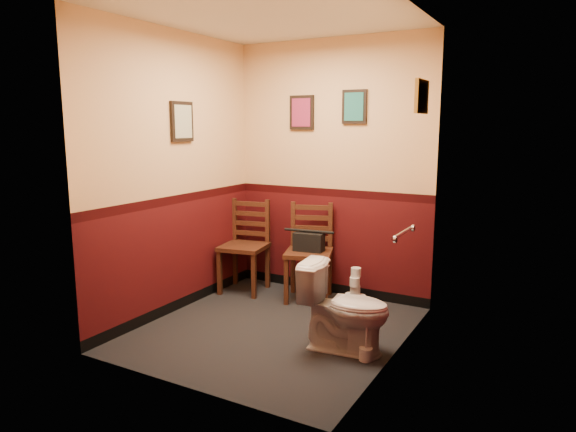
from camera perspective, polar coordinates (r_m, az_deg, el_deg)
name	(u,v)px	position (r m, az deg, el deg)	size (l,w,h in m)	color
floor	(275,329)	(4.74, -1.51, -12.46)	(2.20, 2.40, 0.00)	black
ceiling	(273,15)	(4.47, -1.67, 21.47)	(2.20, 2.40, 0.00)	silver
wall_back	(332,170)	(5.47, 4.87, 5.13)	(2.20, 2.70, 0.00)	#430C0F
wall_front	(181,197)	(3.44, -11.85, 2.09)	(2.20, 2.70, 0.00)	#430C0F
wall_left	(175,174)	(5.05, -12.41, 4.53)	(2.40, 2.70, 0.00)	#430C0F
wall_right	(399,188)	(3.96, 12.25, 3.10)	(2.40, 2.70, 0.00)	#430C0F
grab_bar	(403,233)	(4.27, 12.64, -1.87)	(0.05, 0.56, 0.06)	silver
framed_print_back_a	(302,113)	(5.58, 1.53, 11.42)	(0.28, 0.04, 0.36)	black
framed_print_back_b	(354,107)	(5.33, 7.38, 11.95)	(0.26, 0.04, 0.34)	black
framed_print_left	(182,122)	(5.10, -11.69, 10.24)	(0.04, 0.30, 0.38)	black
framed_print_right	(421,97)	(4.52, 14.61, 12.72)	(0.04, 0.34, 0.28)	olive
toilet	(345,308)	(4.23, 6.36, -10.16)	(0.41, 0.73, 0.71)	white
toilet_brush	(366,353)	(4.19, 8.65, -14.83)	(0.10, 0.10, 0.37)	silver
chair_left	(245,246)	(5.69, -4.75, -3.32)	(0.54, 0.54, 1.00)	#582C1A
chair_right	(309,252)	(5.40, 2.39, -3.99)	(0.60, 0.60, 1.01)	#582C1A
handbag	(309,242)	(5.33, 2.33, -2.87)	(0.32, 0.19, 0.22)	black
tp_stack	(355,288)	(5.38, 7.49, -7.97)	(0.22, 0.13, 0.38)	silver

